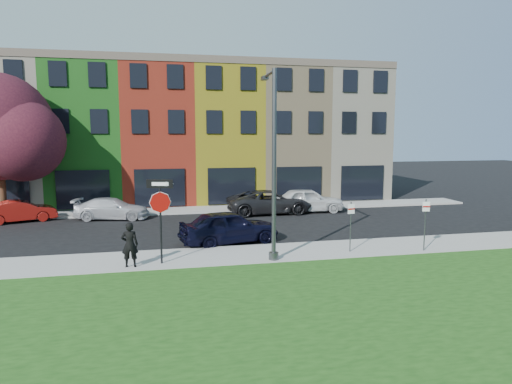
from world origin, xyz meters
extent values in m
plane|color=black|center=(0.00, 0.00, 0.00)|extent=(120.00, 120.00, 0.00)
cube|color=gray|center=(2.00, 3.00, 0.06)|extent=(40.00, 3.00, 0.12)
cube|color=gray|center=(-3.00, 15.00, 0.06)|extent=(40.00, 2.40, 0.12)
cube|color=beige|center=(-15.00, 21.20, 5.00)|extent=(5.00, 10.00, 10.00)
cube|color=#2C8925|center=(-10.00, 21.20, 5.00)|extent=(5.00, 10.00, 10.00)
cube|color=red|center=(-5.00, 21.20, 5.00)|extent=(5.00, 10.00, 10.00)
cube|color=gold|center=(0.00, 21.20, 5.00)|extent=(5.00, 10.00, 10.00)
cube|color=tan|center=(5.00, 21.20, 5.00)|extent=(5.00, 10.00, 10.00)
cube|color=beige|center=(10.00, 21.20, 5.00)|extent=(5.00, 10.00, 10.00)
cube|color=black|center=(-2.50, 16.14, 1.50)|extent=(30.00, 0.12, 2.60)
cylinder|color=black|center=(-5.04, 2.31, 1.76)|extent=(0.08, 0.08, 3.28)
cylinder|color=silver|center=(-5.04, 2.29, 2.58)|extent=(0.82, 0.27, 0.85)
cylinder|color=#8E0B07|center=(-5.04, 2.26, 2.58)|extent=(0.78, 0.25, 0.81)
cube|color=black|center=(-5.04, 2.29, 3.30)|extent=(1.02, 0.34, 0.34)
cube|color=silver|center=(-5.04, 2.26, 3.30)|extent=(0.64, 0.21, 0.14)
imported|color=black|center=(-6.23, 2.08, 1.00)|extent=(0.69, 0.50, 1.76)
imported|color=black|center=(-1.84, 5.49, 0.80)|extent=(3.95, 5.54, 1.61)
imported|color=maroon|center=(-13.13, 13.29, 0.65)|extent=(3.84, 4.80, 1.30)
imported|color=silver|center=(-7.92, 13.09, 0.65)|extent=(3.25, 5.05, 1.30)
imported|color=black|center=(2.00, 12.94, 0.77)|extent=(2.91, 5.71, 1.54)
imported|color=silver|center=(4.63, 12.97, 0.80)|extent=(2.53, 4.96, 1.60)
cylinder|color=#424547|center=(-0.56, 1.90, 3.94)|extent=(0.18, 0.18, 7.64)
cylinder|color=#424547|center=(-0.56, 1.90, 0.27)|extent=(0.40, 0.40, 0.30)
cylinder|color=#424547|center=(-0.51, 2.90, 7.66)|extent=(0.21, 2.00, 0.12)
cube|color=#424547|center=(-0.46, 4.00, 7.61)|extent=(0.28, 0.56, 0.16)
cylinder|color=#424547|center=(3.02, 2.44, 1.22)|extent=(0.05, 0.05, 2.19)
cube|color=silver|center=(3.02, 2.41, 2.00)|extent=(0.32, 0.06, 0.42)
cube|color=#8E0B07|center=(3.02, 2.39, 2.00)|extent=(0.32, 0.05, 0.06)
cylinder|color=#424547|center=(6.27, 1.90, 1.26)|extent=(0.05, 0.05, 2.28)
cube|color=silver|center=(6.27, 1.87, 2.08)|extent=(0.32, 0.07, 0.42)
cube|color=#8E0B07|center=(6.27, 1.85, 2.08)|extent=(0.32, 0.06, 0.06)
cylinder|color=black|center=(-14.33, 14.20, 1.75)|extent=(0.44, 0.44, 3.26)
sphere|color=black|center=(-12.74, 13.25, 4.81)|extent=(4.76, 4.76, 4.76)
sphere|color=black|center=(-14.01, 14.84, 6.71)|extent=(3.81, 3.81, 3.81)
camera|label=1|loc=(-5.07, -15.67, 5.28)|focal=32.00mm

